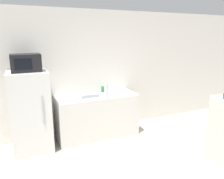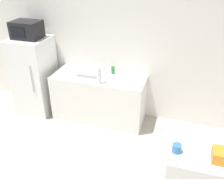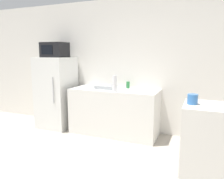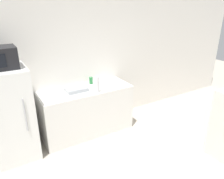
# 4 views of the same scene
# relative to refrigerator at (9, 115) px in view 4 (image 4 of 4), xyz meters

# --- Properties ---
(wall_back) EXTENTS (8.00, 0.06, 2.60)m
(wall_back) POSITION_rel_refrigerator_xyz_m (1.51, 0.40, 0.57)
(wall_back) COLOR white
(wall_back) RESTS_ON ground_plane
(refrigerator) EXTENTS (0.68, 0.70, 1.47)m
(refrigerator) POSITION_rel_refrigerator_xyz_m (0.00, 0.00, 0.00)
(refrigerator) COLOR white
(refrigerator) RESTS_ON ground_plane
(counter) EXTENTS (1.67, 0.66, 0.88)m
(counter) POSITION_rel_refrigerator_xyz_m (1.30, 0.04, -0.29)
(counter) COLOR silver
(counter) RESTS_ON ground_plane
(sink_basin) EXTENTS (0.37, 0.29, 0.06)m
(sink_basin) POSITION_rel_refrigerator_xyz_m (1.12, 0.05, 0.18)
(sink_basin) COLOR #9EA3A8
(sink_basin) RESTS_ON counter
(bottle_tall) EXTENTS (0.08, 0.08, 0.29)m
(bottle_tall) POSITION_rel_refrigerator_xyz_m (1.41, -0.21, 0.29)
(bottle_tall) COLOR silver
(bottle_tall) RESTS_ON counter
(bottle_short) EXTENTS (0.07, 0.07, 0.13)m
(bottle_short) POSITION_rel_refrigerator_xyz_m (1.51, 0.24, 0.21)
(bottle_short) COLOR #2D7F42
(bottle_short) RESTS_ON counter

